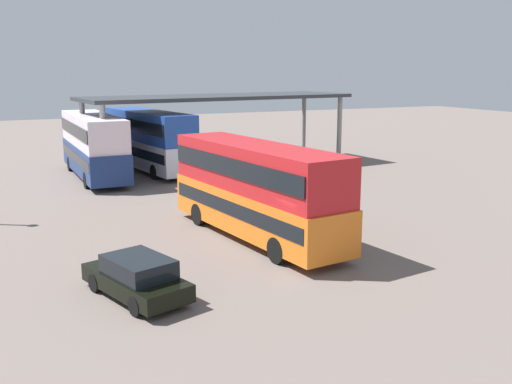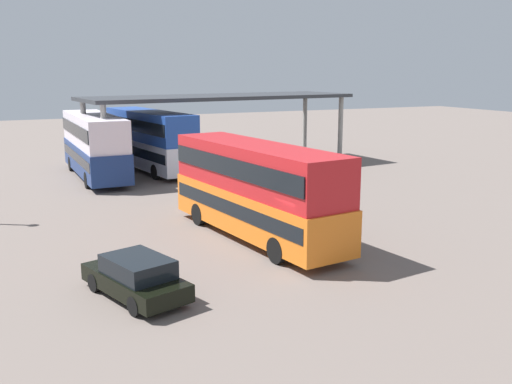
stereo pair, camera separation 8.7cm
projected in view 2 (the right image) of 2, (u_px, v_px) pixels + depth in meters
ground_plane at (303, 259)px, 21.81m from camera, size 140.00×140.00×0.00m
double_decker_main at (256, 187)px, 24.06m from camera, size 3.79×10.56×4.02m
parked_hatchback at (136, 277)px, 17.97m from camera, size 2.81×4.39×1.35m
double_decker_near_canopy at (95, 143)px, 37.72m from camera, size 2.66×11.02×4.15m
double_decker_mid_row at (150, 138)px, 40.34m from camera, size 4.05×11.15×4.20m
depot_canopy at (220, 100)px, 41.07m from camera, size 20.06×7.95×5.24m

